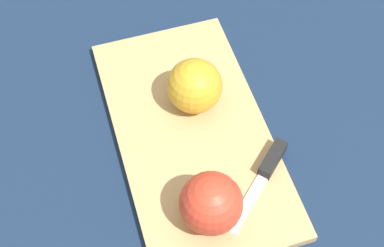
# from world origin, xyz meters

# --- Properties ---
(ground_plane) EXTENTS (4.00, 4.00, 0.00)m
(ground_plane) POSITION_xyz_m (0.00, 0.00, 0.00)
(ground_plane) COLOR #14233D
(cutting_board) EXTENTS (0.44, 0.29, 0.02)m
(cutting_board) POSITION_xyz_m (0.00, 0.00, 0.01)
(cutting_board) COLOR tan
(cutting_board) RESTS_ON ground_plane
(apple_half_left) EXTENTS (0.08, 0.08, 0.08)m
(apple_half_left) POSITION_xyz_m (-0.05, 0.01, 0.06)
(apple_half_left) COLOR gold
(apple_half_left) RESTS_ON cutting_board
(apple_half_right) EXTENTS (0.08, 0.08, 0.08)m
(apple_half_right) POSITION_xyz_m (0.13, 0.01, 0.06)
(apple_half_right) COLOR red
(apple_half_right) RESTS_ON cutting_board
(knife) EXTENTS (0.13, 0.10, 0.02)m
(knife) POSITION_xyz_m (0.07, 0.10, 0.02)
(knife) COLOR silver
(knife) RESTS_ON cutting_board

